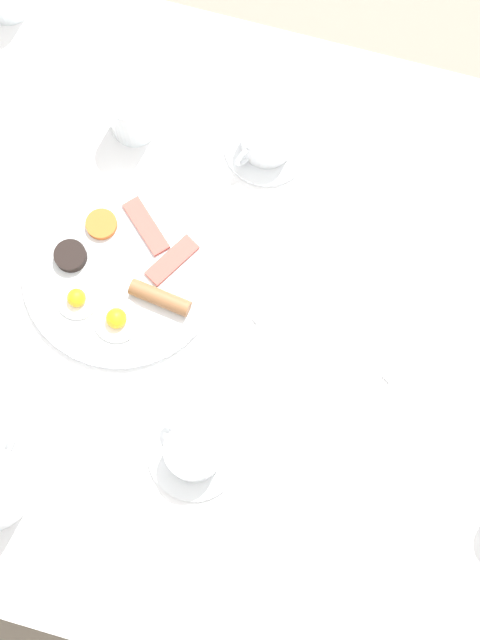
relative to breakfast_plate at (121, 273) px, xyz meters
The scene contains 8 objects.
ground_plane 0.79m from the breakfast_plate, 97.17° to the right, with size 8.00×8.00×0.00m, color gray.
table 0.21m from the breakfast_plate, 97.17° to the right, with size 0.97×1.22×0.76m.
breakfast_plate is the anchor object (origin of this frame).
teacup_with_saucer_left 0.30m from the breakfast_plate, 31.04° to the right, with size 0.13×0.13×0.06m.
teacup_with_saucer_right 0.29m from the breakfast_plate, 141.58° to the right, with size 0.13×0.13×0.06m.
wine_glass_spare 0.24m from the breakfast_plate, 12.54° to the left, with size 0.07×0.07×0.09m.
fork_by_plate 0.46m from the breakfast_plate, 86.30° to the right, with size 0.16×0.10×0.00m.
spoon_for_tea 0.26m from the breakfast_plate, 79.78° to the right, with size 0.13×0.10×0.00m.
Camera 1 is at (-0.30, -0.08, 2.03)m, focal length 50.00 mm.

